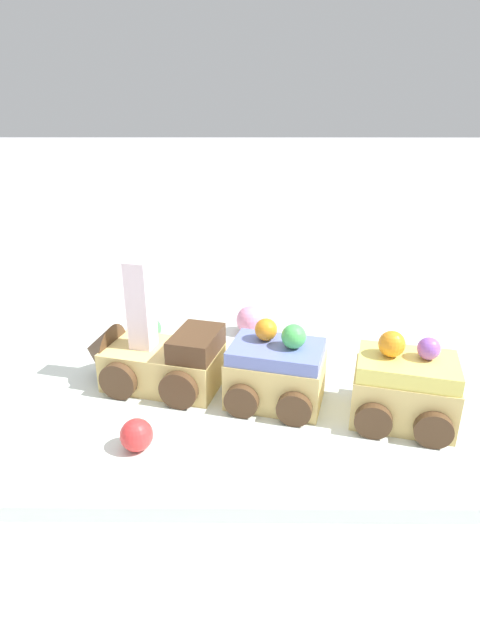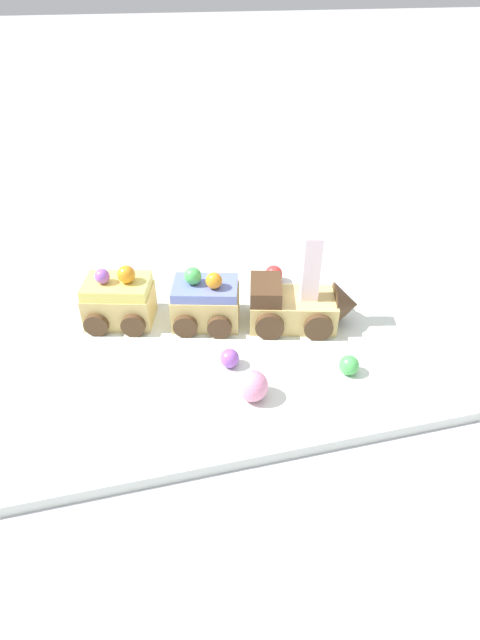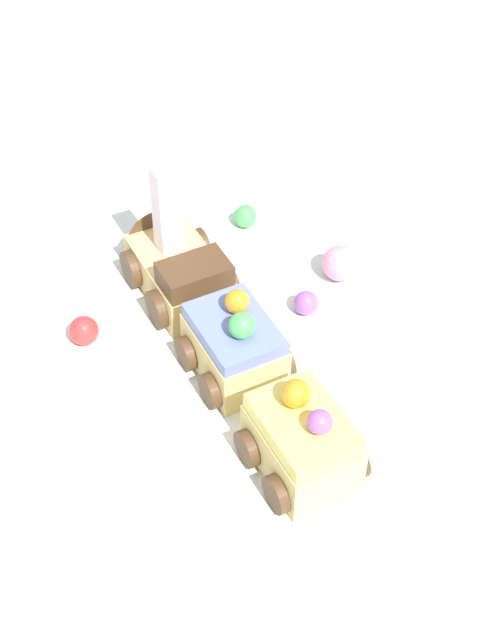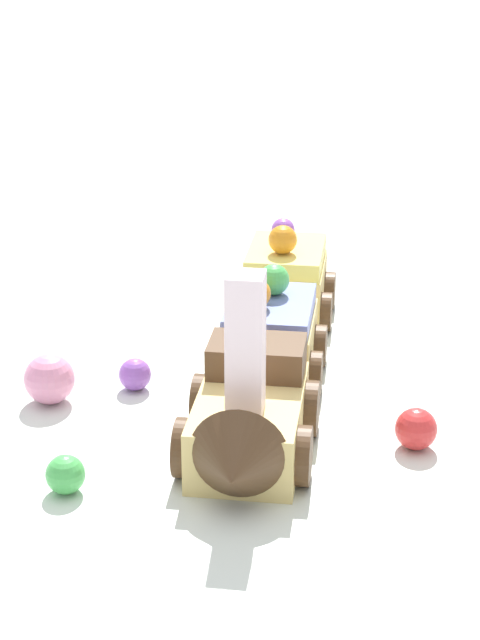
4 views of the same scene
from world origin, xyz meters
name	(u,v)px [view 4 (image 4 of 4)]	position (x,y,z in m)	size (l,w,h in m)	color
ground_plane	(206,402)	(0.00, 0.00, 0.00)	(10.00, 10.00, 0.00)	#B2B2B7
display_board	(206,394)	(0.00, 0.00, 0.01)	(0.77, 0.34, 0.01)	silver
cake_train_locomotive	(247,420)	(0.10, 0.01, 0.04)	(0.14, 0.09, 0.11)	#E5C675
cake_car_blueberry	(270,338)	(-0.01, 0.04, 0.04)	(0.09, 0.09, 0.07)	#E5C675
cake_car_lemon	(285,282)	(-0.11, 0.07, 0.04)	(0.09, 0.09, 0.07)	#E5C675
gumball_pink	(49,379)	(0.01, -0.10, 0.03)	(0.03, 0.03, 0.03)	pink
gumball_red	(416,429)	(0.10, 0.11, 0.02)	(0.02, 0.02, 0.02)	red
gumball_purple	(135,372)	(0.00, -0.04, 0.02)	(0.02, 0.02, 0.02)	#9956C6
gumball_green	(65,474)	(0.12, -0.09, 0.02)	(0.02, 0.02, 0.02)	#4CBC56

